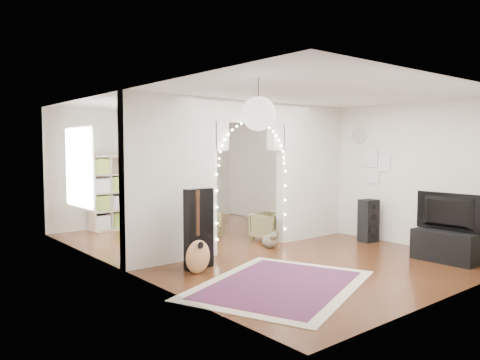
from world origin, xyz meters
TOP-DOWN VIEW (x-y plane):
  - floor at (0.00, 0.00)m, footprint 7.50×7.50m
  - ceiling at (0.00, 0.00)m, footprint 5.00×7.50m
  - wall_back at (0.00, 3.75)m, footprint 5.00×0.02m
  - wall_front at (0.00, -3.75)m, footprint 5.00×0.02m
  - wall_left at (-2.50, 0.00)m, footprint 0.02×7.50m
  - wall_right at (2.50, 0.00)m, footprint 0.02×7.50m
  - divider_wall at (0.00, 0.00)m, footprint 5.00×0.20m
  - fairy_lights at (0.00, -0.13)m, footprint 1.64×0.04m
  - window at (-2.47, 1.80)m, footprint 0.04×1.20m
  - wall_clock at (2.48, -0.60)m, footprint 0.03×0.31m
  - picture_frames at (2.48, -1.00)m, footprint 0.02×0.50m
  - paper_lantern at (-1.90, -2.40)m, footprint 0.40×0.40m
  - ceiling_fan at (0.00, 2.00)m, footprint 1.10×1.10m
  - area_rug at (-1.20, -2.06)m, footprint 3.09×2.73m
  - guitar_case at (-1.54, -0.62)m, footprint 0.48×0.19m
  - acoustic_guitar at (-1.73, -0.88)m, footprint 0.44×0.24m
  - tabby_cat at (0.30, -0.27)m, footprint 0.31×0.52m
  - floor_speaker at (2.20, -1.06)m, footprint 0.36×0.33m
  - media_console at (1.78, -2.82)m, footprint 0.41×1.00m
  - tv at (1.78, -2.82)m, footprint 0.15×1.08m
  - bookcase at (-0.77, 3.50)m, footprint 1.67×0.59m
  - dining_table at (-0.82, 1.94)m, footprint 1.30×0.97m
  - flower_vase at (-0.82, 1.94)m, footprint 0.21×0.21m
  - dining_chair_left at (-0.08, 1.30)m, footprint 0.72×0.73m
  - dining_chair_right at (0.83, 0.35)m, footprint 0.70×0.71m

SIDE VIEW (x-z plane):
  - floor at x=0.00m, z-range 0.00..0.00m
  - area_rug at x=-1.20m, z-range 0.00..0.02m
  - tabby_cat at x=0.30m, z-range -0.03..0.31m
  - media_console at x=1.78m, z-range 0.00..0.50m
  - dining_chair_left at x=-0.08m, z-range 0.00..0.54m
  - dining_chair_right at x=0.83m, z-range 0.00..0.54m
  - floor_speaker at x=2.20m, z-range 0.00..0.83m
  - acoustic_guitar at x=-1.73m, z-range -0.07..0.98m
  - guitar_case at x=-1.54m, z-range 0.00..1.23m
  - dining_table at x=-0.82m, z-range 0.30..1.06m
  - tv at x=1.78m, z-range 0.50..1.12m
  - bookcase at x=-0.77m, z-range 0.00..1.68m
  - flower_vase at x=-0.82m, z-range 0.76..0.95m
  - wall_back at x=0.00m, z-range 0.00..2.70m
  - wall_front at x=0.00m, z-range 0.00..2.70m
  - wall_left at x=-2.50m, z-range 0.00..2.70m
  - wall_right at x=2.50m, z-range 0.00..2.70m
  - divider_wall at x=0.00m, z-range 0.07..2.77m
  - window at x=-2.47m, z-range 0.80..2.20m
  - picture_frames at x=2.48m, z-range 1.15..1.85m
  - fairy_lights at x=0.00m, z-range 0.75..2.35m
  - wall_clock at x=2.48m, z-range 1.95..2.25m
  - paper_lantern at x=-1.90m, z-range 2.05..2.45m
  - ceiling_fan at x=0.00m, z-range 2.25..2.55m
  - ceiling at x=0.00m, z-range 2.69..2.71m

